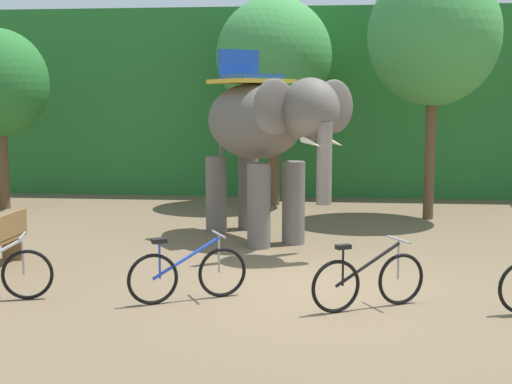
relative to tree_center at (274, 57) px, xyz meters
The scene contains 7 objects.
ground_plane 9.22m from the tree_center, 81.57° to the right, with size 80.00×80.00×0.00m, color brown.
foliage_hedge 4.84m from the tree_center, 74.84° to the left, with size 36.00×6.00×5.36m, color #28702D.
tree_center is the anchor object (origin of this frame).
tree_far_right 4.22m from the tree_center, 26.54° to the right, with size 2.99×2.99×5.81m.
elephant 5.06m from the tree_center, 88.66° to the right, with size 3.37×3.96×3.78m.
bike_blue 9.71m from the tree_center, 93.34° to the right, with size 1.53×0.87×0.92m.
bike_black 10.01m from the tree_center, 78.09° to the right, with size 1.54×0.87×0.92m.
Camera 1 is at (0.10, -10.04, 2.77)m, focal length 48.97 mm.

